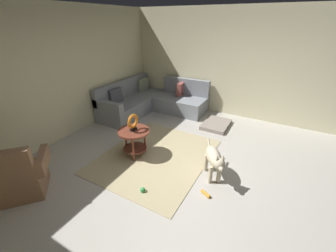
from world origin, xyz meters
TOP-DOWN VIEW (x-y plane):
  - ground_plane at (0.00, 0.00)m, footprint 6.00×6.00m
  - wall_back at (0.00, 2.94)m, footprint 6.00×0.12m
  - wall_right at (2.94, 0.00)m, footprint 0.12×6.00m
  - area_rug at (0.15, 0.70)m, footprint 2.30×1.90m
  - sectional_couch at (1.99, 2.01)m, footprint 2.20×2.25m
  - armchair at (-1.67, 1.92)m, footprint 1.00×0.98m
  - side_table at (-0.00, 1.08)m, footprint 0.60×0.60m
  - torus_sculpture at (-0.00, 1.08)m, footprint 0.28×0.08m
  - dog_bed_mat at (1.98, 0.08)m, footprint 0.80×0.60m
  - dog at (0.08, -0.46)m, footprint 0.74×0.51m
  - dog_toy_ball at (-0.76, 0.37)m, footprint 0.08×0.08m
  - dog_toy_rope at (-0.35, -0.50)m, footprint 0.12×0.17m

SIDE VIEW (x-z plane):
  - ground_plane at x=0.00m, z-range -0.10..0.00m
  - area_rug at x=0.15m, z-range 0.00..0.01m
  - dog_toy_rope at x=-0.35m, z-range 0.00..0.05m
  - dog_toy_ball at x=-0.76m, z-range 0.00..0.08m
  - dog_bed_mat at x=1.98m, z-range 0.00..0.09m
  - sectional_couch at x=1.99m, z-range -0.15..0.73m
  - armchair at x=-1.67m, z-range -0.12..0.76m
  - dog at x=0.08m, z-range 0.06..0.69m
  - side_table at x=0.00m, z-range 0.15..0.69m
  - torus_sculpture at x=0.00m, z-range 0.55..0.87m
  - wall_back at x=0.00m, z-range 0.00..2.70m
  - wall_right at x=2.94m, z-range 0.00..2.70m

